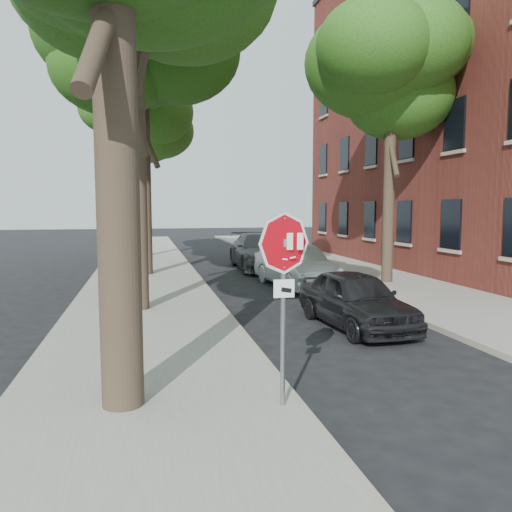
{
  "coord_description": "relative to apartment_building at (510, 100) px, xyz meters",
  "views": [
    {
      "loc": [
        -2.48,
        -6.27,
        2.79
      ],
      "look_at": [
        -0.84,
        1.02,
        2.05
      ],
      "focal_mm": 35.0,
      "sensor_mm": 36.0,
      "label": 1
    }
  ],
  "objects": [
    {
      "name": "car_b",
      "position": [
        -11.4,
        -3.88,
        -6.92
      ],
      "size": [
        1.99,
        4.6,
        1.47
      ],
      "primitive_type": "imported",
      "rotation": [
        0.0,
        0.0,
        0.1
      ],
      "color": "#A4A8AC",
      "rests_on": "ground"
    },
    {
      "name": "tree_mid_a",
      "position": [
        -16.62,
        -6.88,
        -0.05
      ],
      "size": [
        5.59,
        5.19,
        9.84
      ],
      "color": "black",
      "rests_on": "sidewalk_left"
    },
    {
      "name": "stop_sign",
      "position": [
        -14.7,
        -14.03,
        -5.71
      ],
      "size": [
        0.76,
        0.34,
        2.61
      ],
      "color": "gray",
      "rests_on": "sidewalk_left"
    },
    {
      "name": "tree_mid_b",
      "position": [
        -16.42,
        0.12,
        0.34
      ],
      "size": [
        5.88,
        5.46,
        10.36
      ],
      "color": "black",
      "rests_on": "sidewalk_left"
    },
    {
      "name": "curb_left",
      "position": [
        -14.45,
        -2.0,
        -7.59
      ],
      "size": [
        0.12,
        55.0,
        0.13
      ],
      "primitive_type": "cube",
      "color": "#9E9384",
      "rests_on": "ground"
    },
    {
      "name": "apartment_building",
      "position": [
        0.0,
        0.0,
        0.0
      ],
      "size": [
        12.2,
        20.2,
        15.3
      ],
      "color": "maroon",
      "rests_on": "ground"
    },
    {
      "name": "sidewalk_right",
      "position": [
        -8.0,
        -2.0,
        -7.59
      ],
      "size": [
        4.0,
        55.0,
        0.12
      ],
      "primitive_type": "cube",
      "color": "gray",
      "rests_on": "ground"
    },
    {
      "name": "tree_right",
      "position": [
        -8.02,
        -3.89,
        -0.44
      ],
      "size": [
        5.29,
        4.91,
        9.33
      ],
      "color": "black",
      "rests_on": "sidewalk_right"
    },
    {
      "name": "car_a",
      "position": [
        -11.73,
        -9.66,
        -6.99
      ],
      "size": [
        1.83,
        3.98,
        1.32
      ],
      "primitive_type": "imported",
      "rotation": [
        0.0,
        0.0,
        0.07
      ],
      "color": "black",
      "rests_on": "ground"
    },
    {
      "name": "curb_right",
      "position": [
        -10.05,
        -2.0,
        -7.59
      ],
      "size": [
        0.12,
        55.0,
        0.13
      ],
      "primitive_type": "cube",
      "color": "#9E9384",
      "rests_on": "ground"
    },
    {
      "name": "tree_far",
      "position": [
        -16.72,
        7.11,
        -0.44
      ],
      "size": [
        5.29,
        4.91,
        9.33
      ],
      "color": "black",
      "rests_on": "sidewalk_left"
    },
    {
      "name": "ground",
      "position": [
        -14.0,
        -14.0,
        -7.65
      ],
      "size": [
        120.0,
        120.0,
        0.0
      ],
      "primitive_type": "plane",
      "color": "black",
      "rests_on": "ground"
    },
    {
      "name": "car_c",
      "position": [
        -11.4,
        1.43,
        -6.85
      ],
      "size": [
        2.43,
        5.6,
        1.61
      ],
      "primitive_type": "imported",
      "rotation": [
        0.0,
        0.0,
        -0.03
      ],
      "color": "#414246",
      "rests_on": "ground"
    },
    {
      "name": "sidewalk_left",
      "position": [
        -16.5,
        -2.0,
        -7.59
      ],
      "size": [
        4.0,
        55.0,
        0.12
      ],
      "primitive_type": "cube",
      "color": "gray",
      "rests_on": "ground"
    }
  ]
}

